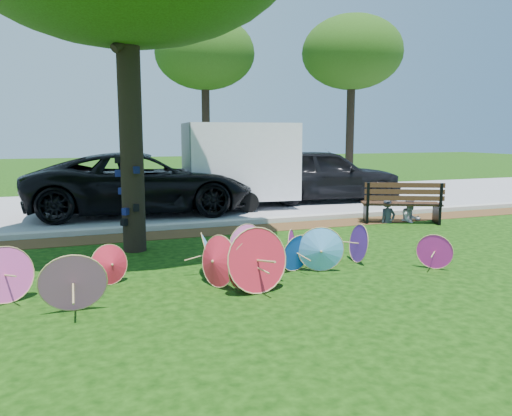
{
  "coord_description": "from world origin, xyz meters",
  "views": [
    {
      "loc": [
        -2.68,
        -6.61,
        2.26
      ],
      "look_at": [
        0.5,
        2.0,
        0.9
      ],
      "focal_mm": 35.0,
      "sensor_mm": 36.0,
      "label": 1
    }
  ],
  "objects_px": {
    "person_left": "(389,200)",
    "dark_pickup": "(321,175)",
    "parasol_pile": "(233,258)",
    "park_bench": "(401,202)",
    "black_van": "(142,183)",
    "person_right": "(411,198)",
    "cargo_trailer": "(240,161)"
  },
  "relations": [
    {
      "from": "parasol_pile",
      "to": "park_bench",
      "type": "xyz_separation_m",
      "value": [
        5.67,
        3.55,
        0.14
      ]
    },
    {
      "from": "parasol_pile",
      "to": "dark_pickup",
      "type": "relative_size",
      "value": 1.37
    },
    {
      "from": "person_right",
      "to": "black_van",
      "type": "bearing_deg",
      "value": 150.18
    },
    {
      "from": "parasol_pile",
      "to": "park_bench",
      "type": "relative_size",
      "value": 3.63
    },
    {
      "from": "cargo_trailer",
      "to": "person_left",
      "type": "distance_m",
      "value": 4.82
    },
    {
      "from": "dark_pickup",
      "to": "person_right",
      "type": "height_order",
      "value": "dark_pickup"
    },
    {
      "from": "black_van",
      "to": "person_left",
      "type": "xyz_separation_m",
      "value": [
        5.72,
        -3.73,
        -0.28
      ]
    },
    {
      "from": "parasol_pile",
      "to": "park_bench",
      "type": "distance_m",
      "value": 6.7
    },
    {
      "from": "cargo_trailer",
      "to": "person_right",
      "type": "relative_size",
      "value": 2.66
    },
    {
      "from": "black_van",
      "to": "person_right",
      "type": "bearing_deg",
      "value": -115.94
    },
    {
      "from": "black_van",
      "to": "person_right",
      "type": "xyz_separation_m",
      "value": [
        6.42,
        -3.73,
        -0.26
      ]
    },
    {
      "from": "black_van",
      "to": "cargo_trailer",
      "type": "xyz_separation_m",
      "value": [
        3.03,
        0.17,
        0.57
      ]
    },
    {
      "from": "person_left",
      "to": "person_right",
      "type": "xyz_separation_m",
      "value": [
        0.7,
        0.0,
        0.02
      ]
    },
    {
      "from": "person_right",
      "to": "dark_pickup",
      "type": "bearing_deg",
      "value": 95.24
    },
    {
      "from": "black_van",
      "to": "person_left",
      "type": "relative_size",
      "value": 5.27
    },
    {
      "from": "person_left",
      "to": "parasol_pile",
      "type": "bearing_deg",
      "value": -147.46
    },
    {
      "from": "black_van",
      "to": "dark_pickup",
      "type": "relative_size",
      "value": 1.19
    },
    {
      "from": "black_van",
      "to": "parasol_pile",
      "type": "bearing_deg",
      "value": -172.67
    },
    {
      "from": "cargo_trailer",
      "to": "black_van",
      "type": "bearing_deg",
      "value": -171.14
    },
    {
      "from": "cargo_trailer",
      "to": "park_bench",
      "type": "distance_m",
      "value": 5.08
    },
    {
      "from": "parasol_pile",
      "to": "cargo_trailer",
      "type": "xyz_separation_m",
      "value": [
        2.63,
        7.51,
        1.06
      ]
    },
    {
      "from": "parasol_pile",
      "to": "black_van",
      "type": "bearing_deg",
      "value": 93.1
    },
    {
      "from": "dark_pickup",
      "to": "cargo_trailer",
      "type": "distance_m",
      "value": 3.1
    },
    {
      "from": "black_van",
      "to": "person_left",
      "type": "height_order",
      "value": "black_van"
    },
    {
      "from": "parasol_pile",
      "to": "person_left",
      "type": "relative_size",
      "value": 6.1
    },
    {
      "from": "park_bench",
      "to": "person_left",
      "type": "bearing_deg",
      "value": -163.13
    },
    {
      "from": "person_left",
      "to": "dark_pickup",
      "type": "bearing_deg",
      "value": 84.04
    },
    {
      "from": "black_van",
      "to": "park_bench",
      "type": "xyz_separation_m",
      "value": [
        6.07,
        -3.78,
        -0.35
      ]
    },
    {
      "from": "black_van",
      "to": "person_right",
      "type": "distance_m",
      "value": 7.43
    },
    {
      "from": "parasol_pile",
      "to": "park_bench",
      "type": "height_order",
      "value": "park_bench"
    },
    {
      "from": "person_left",
      "to": "park_bench",
      "type": "bearing_deg",
      "value": -9.69
    },
    {
      "from": "parasol_pile",
      "to": "cargo_trailer",
      "type": "relative_size",
      "value": 2.22
    }
  ]
}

